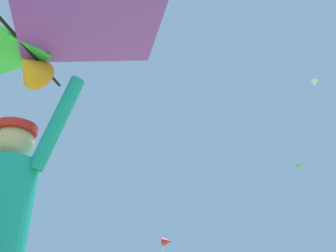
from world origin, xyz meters
name	(u,v)px	position (x,y,z in m)	size (l,w,h in m)	color
held_stunt_kite	(27,41)	(-0.07, -0.32, 2.21)	(2.01, 1.30, 0.43)	black
distant_kite_white_mid_right	(314,83)	(2.82, 34.80, 21.49)	(1.32, 1.29, 2.01)	white
distant_kite_green_far_center	(298,165)	(-0.18, 29.94, 10.57)	(0.69, 0.70, 0.26)	green
marker_flag	(167,247)	(-2.93, 7.74, 1.70)	(0.30, 0.24, 1.96)	silver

